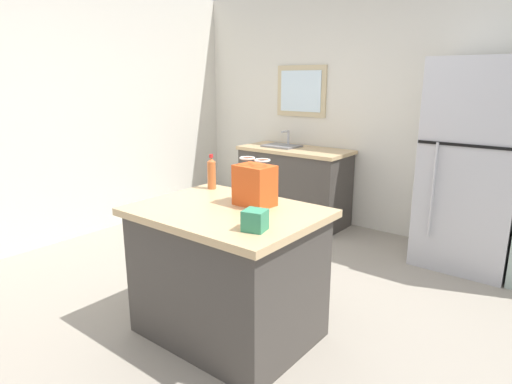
{
  "coord_description": "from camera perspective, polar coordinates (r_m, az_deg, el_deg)",
  "views": [
    {
      "loc": [
        1.77,
        -2.23,
        1.68
      ],
      "look_at": [
        -0.02,
        0.03,
        0.93
      ],
      "focal_mm": 30.65,
      "sensor_mm": 36.0,
      "label": 1
    }
  ],
  "objects": [
    {
      "name": "refrigerator",
      "position": [
        4.34,
        26.5,
        3.08
      ],
      "size": [
        0.79,
        0.74,
        1.86
      ],
      "color": "#B7B7BC",
      "rests_on": "ground"
    },
    {
      "name": "back_wall",
      "position": [
        4.96,
        17.42,
        10.08
      ],
      "size": [
        5.23,
        0.13,
        2.69
      ],
      "color": "silver",
      "rests_on": "ground"
    },
    {
      "name": "sink_counter",
      "position": [
        5.23,
        4.95,
        1.03
      ],
      "size": [
        1.31,
        0.6,
        1.08
      ],
      "color": "#423D38",
      "rests_on": "ground"
    },
    {
      "name": "kitchen_island",
      "position": [
        2.93,
        -3.71,
        -10.42
      ],
      "size": [
        1.17,
        0.88,
        0.88
      ],
      "color": "#423D38",
      "rests_on": "ground"
    },
    {
      "name": "left_wall",
      "position": [
        4.93,
        -24.95,
        9.35
      ],
      "size": [
        0.1,
        4.77,
        2.69
      ],
      "color": "silver",
      "rests_on": "ground"
    },
    {
      "name": "small_box",
      "position": [
        2.37,
        -0.13,
        -3.7
      ],
      "size": [
        0.14,
        0.14,
        0.11
      ],
      "primitive_type": "cube",
      "rotation": [
        0.0,
        0.0,
        0.24
      ],
      "color": "#388E66",
      "rests_on": "kitchen_island"
    },
    {
      "name": "ground",
      "position": [
        3.31,
        -0.05,
        -15.93
      ],
      "size": [
        6.28,
        6.28,
        0.0
      ],
      "primitive_type": "plane",
      "color": "#9E9384"
    },
    {
      "name": "shopping_bag",
      "position": [
        2.82,
        -0.17,
        0.93
      ],
      "size": [
        0.26,
        0.2,
        0.31
      ],
      "color": "#DB511E",
      "rests_on": "kitchen_island"
    },
    {
      "name": "bottle",
      "position": [
        3.27,
        -5.82,
        2.45
      ],
      "size": [
        0.06,
        0.06,
        0.26
      ],
      "color": "#C66633",
      "rests_on": "kitchen_island"
    }
  ]
}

